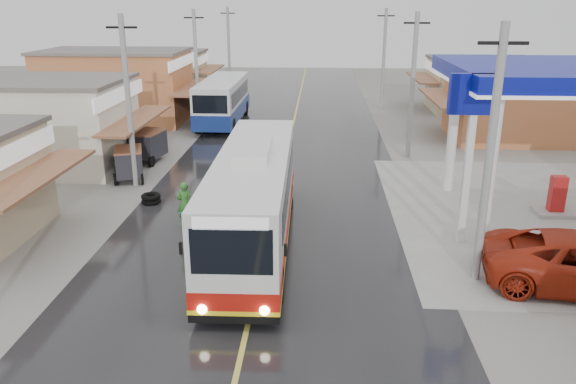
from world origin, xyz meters
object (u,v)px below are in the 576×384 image
at_px(second_bus, 223,100).
at_px(tricycle_near, 129,162).
at_px(tricycle_far, 148,144).
at_px(coach_bus, 254,198).
at_px(cyclist, 186,215).
at_px(tyre_stack, 151,199).

xyz_separation_m(second_bus, tricycle_near, (-2.44, -13.76, -0.79)).
bearing_deg(tricycle_far, coach_bus, -45.59).
bearing_deg(second_bus, cyclist, -84.35).
bearing_deg(tricycle_near, coach_bus, -63.76).
bearing_deg(tricycle_near, second_bus, 62.19).
height_order(second_bus, tyre_stack, second_bus).
height_order(cyclist, tricycle_far, cyclist).
relative_size(coach_bus, tricycle_far, 4.80).
bearing_deg(second_bus, tricycle_near, -99.82).
distance_m(coach_bus, tricycle_far, 12.98).
bearing_deg(tyre_stack, tricycle_far, 107.08).
relative_size(tricycle_near, tricycle_far, 0.92).
distance_m(coach_bus, tyre_stack, 6.71).
xyz_separation_m(second_bus, tricycle_far, (-2.48, -10.33, -0.72)).
height_order(second_bus, cyclist, second_bus).
bearing_deg(second_bus, tyre_stack, -91.17).
height_order(coach_bus, tricycle_near, coach_bus).
xyz_separation_m(coach_bus, second_bus, (-4.68, 21.13, -0.08)).
bearing_deg(coach_bus, second_bus, 101.57).
bearing_deg(tyre_stack, cyclist, -53.15).
relative_size(cyclist, tricycle_far, 0.83).
bearing_deg(tricycle_far, tricycle_near, -78.44).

